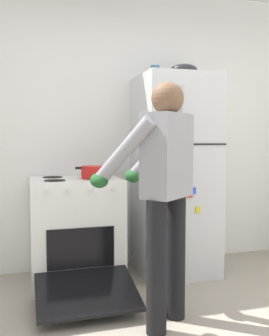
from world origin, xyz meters
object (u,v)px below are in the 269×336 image
object	(u,v)px
refrigerator	(175,175)
red_pot	(95,172)
coffee_mug	(155,71)
mixing_bowl	(184,70)
person_cook	(162,182)
stove_range	(76,231)

from	to	relation	value
refrigerator	red_pot	world-z (taller)	refrigerator
coffee_mug	mixing_bowl	world-z (taller)	mixing_bowl
person_cook	coffee_mug	distance (m)	1.37
coffee_mug	red_pot	bearing A→B (deg)	-170.29
refrigerator	coffee_mug	size ratio (longest dim) A/B	16.20
refrigerator	red_pot	bearing A→B (deg)	-176.27
refrigerator	red_pot	xyz separation A→B (m)	(-0.76, -0.05, 0.05)
red_pot	mixing_bowl	xyz separation A→B (m)	(0.84, 0.05, 0.91)
stove_range	person_cook	size ratio (longest dim) A/B	0.76
stove_range	coffee_mug	size ratio (longest dim) A/B	10.78
refrigerator	mixing_bowl	bearing A→B (deg)	0.22
person_cook	mixing_bowl	xyz separation A→B (m)	(0.55, 0.94, 0.91)
red_pot	coffee_mug	size ratio (longest dim) A/B	2.93
coffee_mug	person_cook	bearing A→B (deg)	-106.58
refrigerator	mixing_bowl	distance (m)	0.97
stove_range	person_cook	bearing A→B (deg)	-63.96
red_pot	coffee_mug	world-z (taller)	coffee_mug
stove_range	coffee_mug	world-z (taller)	coffee_mug
person_cook	stove_range	bearing A→B (deg)	116.04
stove_range	coffee_mug	distance (m)	1.60
red_pot	person_cook	bearing A→B (deg)	-71.93
red_pot	refrigerator	bearing A→B (deg)	3.73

